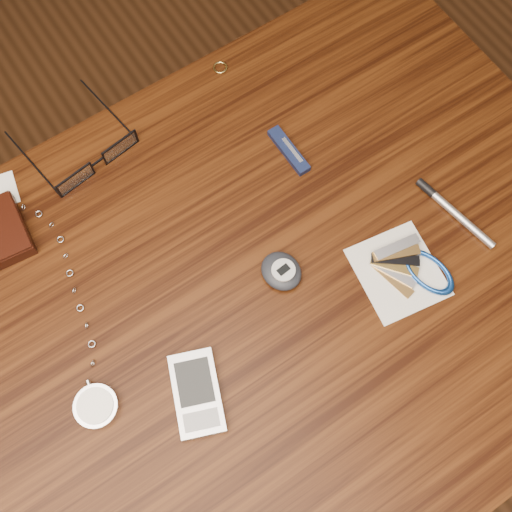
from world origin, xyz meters
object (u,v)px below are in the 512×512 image
at_px(pda_phone, 197,393).
at_px(silver_pen, 449,208).
at_px(pedometer, 281,271).
at_px(pocket_watch, 91,394).
at_px(eyeglasses, 95,160).
at_px(notepad_keys, 412,270).
at_px(desk, 247,327).
at_px(pocket_knife, 289,151).

relative_size(pda_phone, silver_pen, 0.87).
bearing_deg(pedometer, pda_phone, -157.29).
bearing_deg(pocket_watch, eyeglasses, 60.57).
relative_size(pocket_watch, silver_pen, 3.13).
bearing_deg(eyeglasses, notepad_keys, -53.94).
xyz_separation_m(eyeglasses, silver_pen, (0.35, -0.32, -0.01)).
distance_m(eyeglasses, pda_phone, 0.34).
xyz_separation_m(notepad_keys, silver_pen, (0.09, 0.04, 0.00)).
distance_m(desk, pocket_knife, 0.25).
distance_m(pedometer, notepad_keys, 0.17).
bearing_deg(pda_phone, pedometer, 22.71).
relative_size(desk, pocket_knife, 12.66).
distance_m(desk, pocket_watch, 0.24).
distance_m(pocket_knife, silver_pen, 0.23).
bearing_deg(pedometer, pocket_watch, -179.55).
xyz_separation_m(desk, pedometer, (0.06, 0.01, 0.11)).
xyz_separation_m(desk, notepad_keys, (0.20, -0.08, 0.11)).
relative_size(desk, silver_pen, 7.76).
bearing_deg(notepad_keys, pedometer, 147.51).
bearing_deg(pocket_watch, pocket_knife, 20.46).
distance_m(eyeglasses, silver_pen, 0.47).
bearing_deg(pocket_watch, pda_phone, -33.33).
relative_size(pocket_watch, pedometer, 6.85).
bearing_deg(desk, pocket_knife, 41.86).
height_order(eyeglasses, pocket_watch, eyeglasses).
height_order(notepad_keys, silver_pen, notepad_keys).
relative_size(desk, pda_phone, 8.95).
relative_size(notepad_keys, pocket_knife, 1.59).
bearing_deg(pedometer, pocket_knife, 52.32).
bearing_deg(pocket_watch, notepad_keys, -11.91).
bearing_deg(notepad_keys, pocket_knife, 97.95).
xyz_separation_m(notepad_keys, pocket_knife, (-0.03, 0.23, 0.00)).
distance_m(desk, silver_pen, 0.32).
bearing_deg(pocket_knife, notepad_keys, -82.05).
bearing_deg(pedometer, desk, -169.77).
xyz_separation_m(desk, pocket_knife, (0.17, 0.15, 0.11)).
relative_size(desk, notepad_keys, 7.97).
bearing_deg(silver_pen, notepad_keys, -156.40).
bearing_deg(notepad_keys, desk, 158.64).
distance_m(desk, eyeglasses, 0.31).
height_order(pocket_watch, silver_pen, pocket_watch).
distance_m(pda_phone, pocket_knife, 0.35).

